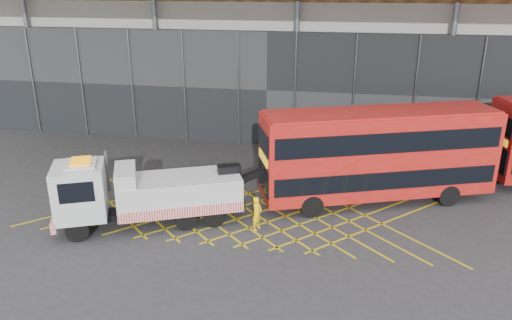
# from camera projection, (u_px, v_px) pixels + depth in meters

# --- Properties ---
(ground_plane) EXTENTS (120.00, 120.00, 0.00)m
(ground_plane) POSITION_uv_depth(u_px,v_px,m) (195.00, 209.00, 26.29)
(ground_plane) COLOR #2B2B2E
(road_markings) EXTENTS (21.56, 7.16, 0.01)m
(road_markings) POSITION_uv_depth(u_px,v_px,m) (240.00, 212.00, 25.89)
(road_markings) COLOR gold
(road_markings) RESTS_ON ground_plane
(construction_building) EXTENTS (55.00, 23.97, 18.00)m
(construction_building) POSITION_uv_depth(u_px,v_px,m) (280.00, 10.00, 39.84)
(construction_building) COLOR gray
(construction_building) RESTS_ON ground_plane
(recovery_truck) EXTENTS (10.16, 5.76, 3.65)m
(recovery_truck) POSITION_uv_depth(u_px,v_px,m) (143.00, 193.00, 24.11)
(recovery_truck) COLOR black
(recovery_truck) RESTS_ON ground_plane
(bus_towed) EXTENTS (12.59, 6.99, 5.05)m
(bus_towed) POSITION_uv_depth(u_px,v_px,m) (378.00, 152.00, 26.32)
(bus_towed) COLOR #AD140F
(bus_towed) RESTS_ON ground_plane
(worker) EXTENTS (0.60, 0.72, 1.69)m
(worker) POSITION_uv_depth(u_px,v_px,m) (257.00, 213.00, 23.90)
(worker) COLOR yellow
(worker) RESTS_ON ground_plane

